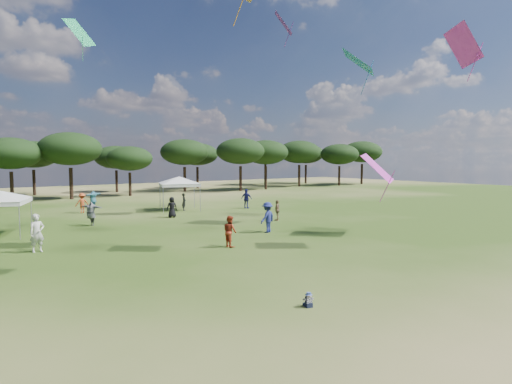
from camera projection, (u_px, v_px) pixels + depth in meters
ground at (362, 332)px, 11.20m from camera, size 140.00×140.00×0.00m
tree_line at (55, 152)px, 50.15m from camera, size 108.78×17.63×7.77m
tent_right at (179, 178)px, 37.83m from camera, size 6.34×6.34×3.30m
toddler at (308, 300)px, 13.10m from camera, size 0.34×0.37×0.46m
festival_crowd at (87, 214)px, 28.82m from camera, size 29.10×23.89×1.89m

